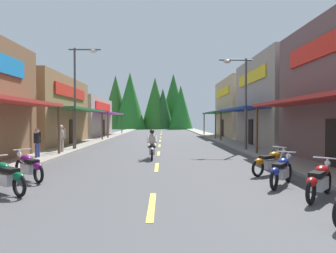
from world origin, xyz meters
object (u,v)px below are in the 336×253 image
at_px(pedestrian_browsing, 61,137).
at_px(motorcycle_parked_left_2, 29,166).
at_px(motorcycle_parked_right_1, 319,180).
at_px(motorcycle_parked_right_3, 271,162).
at_px(rider_cruising_lead, 152,147).
at_px(pedestrian_waiting, 37,142).
at_px(motorcycle_parked_right_2, 281,170).
at_px(motorcycle_parked_left_1, 6,176).
at_px(streetlamp_right, 241,91).
at_px(streetlamp_left, 79,85).

bearing_deg(pedestrian_browsing, motorcycle_parked_left_2, -41.06).
height_order(motorcycle_parked_right_1, motorcycle_parked_right_3, same).
distance_m(motorcycle_parked_left_2, rider_cruising_lead, 6.77).
distance_m(motorcycle_parked_right_1, rider_cruising_lead, 9.25).
bearing_deg(motorcycle_parked_right_3, pedestrian_waiting, 123.47).
bearing_deg(motorcycle_parked_right_2, motorcycle_parked_left_1, 133.19).
height_order(motorcycle_parked_right_3, pedestrian_waiting, pedestrian_waiting).
distance_m(rider_cruising_lead, pedestrian_browsing, 6.20).
xyz_separation_m(motorcycle_parked_left_1, pedestrian_waiting, (-2.12, 7.19, 0.45)).
xyz_separation_m(streetlamp_right, motorcycle_parked_right_3, (-1.04, -8.35, -3.47)).
xyz_separation_m(motorcycle_parked_left_1, motorcycle_parked_left_2, (-0.17, 1.81, 0.00)).
distance_m(streetlamp_left, motorcycle_parked_right_3, 13.94).
bearing_deg(streetlamp_left, motorcycle_parked_left_2, -83.95).
relative_size(motorcycle_parked_right_2, rider_cruising_lead, 0.82).
bearing_deg(pedestrian_browsing, motorcycle_parked_right_3, 2.40).
relative_size(motorcycle_parked_right_3, motorcycle_parked_left_1, 1.04).
distance_m(streetlamp_right, motorcycle_parked_right_1, 12.29).
relative_size(motorcycle_parked_right_3, pedestrian_waiting, 1.14).
relative_size(streetlamp_left, motorcycle_parked_right_3, 3.74).
bearing_deg(pedestrian_browsing, rider_cruising_lead, 12.77).
distance_m(streetlamp_left, motorcycle_parked_right_2, 15.02).
height_order(motorcycle_parked_right_1, motorcycle_parked_right_2, same).
distance_m(streetlamp_left, motorcycle_parked_left_1, 12.62).
bearing_deg(motorcycle_parked_right_1, streetlamp_right, 37.50).
bearing_deg(pedestrian_waiting, motorcycle_parked_left_1, 116.78).
bearing_deg(motorcycle_parked_right_2, pedestrian_waiting, 95.42).
bearing_deg(motorcycle_parked_left_1, motorcycle_parked_left_2, -47.40).
bearing_deg(motorcycle_parked_right_1, pedestrian_browsing, 86.44).
height_order(motorcycle_parked_right_1, motorcycle_parked_left_2, same).
height_order(streetlamp_right, motorcycle_parked_right_3, streetlamp_right).
xyz_separation_m(rider_cruising_lead, pedestrian_browsing, (-5.62, 2.59, 0.37)).
distance_m(motorcycle_parked_right_2, motorcycle_parked_left_1, 8.13).
height_order(streetlamp_right, rider_cruising_lead, streetlamp_right).
relative_size(motorcycle_parked_right_3, motorcycle_parked_left_2, 1.13).
bearing_deg(streetlamp_right, motorcycle_parked_left_1, -130.60).
height_order(streetlamp_left, streetlamp_right, streetlamp_left).
xyz_separation_m(streetlamp_right, motorcycle_parked_right_1, (-0.99, -11.75, -3.47)).
xyz_separation_m(streetlamp_left, motorcycle_parked_left_1, (1.24, -11.92, -3.94)).
bearing_deg(rider_cruising_lead, motorcycle_parked_right_3, -136.88).
relative_size(streetlamp_right, motorcycle_parked_left_2, 3.71).
bearing_deg(motorcycle_parked_left_1, motorcycle_parked_right_1, -147.66).
bearing_deg(motorcycle_parked_right_2, motorcycle_parked_left_2, 120.55).
xyz_separation_m(motorcycle_parked_right_1, pedestrian_browsing, (-10.27, 10.59, 0.53)).
distance_m(streetlamp_right, motorcycle_parked_left_2, 13.78).
height_order(streetlamp_left, rider_cruising_lead, streetlamp_left).
height_order(streetlamp_right, motorcycle_parked_right_1, streetlamp_right).
relative_size(streetlamp_right, rider_cruising_lead, 2.83).
height_order(motorcycle_parked_right_3, motorcycle_parked_left_2, same).
height_order(motorcycle_parked_right_1, pedestrian_waiting, pedestrian_waiting).
relative_size(streetlamp_right, pedestrian_browsing, 3.45).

